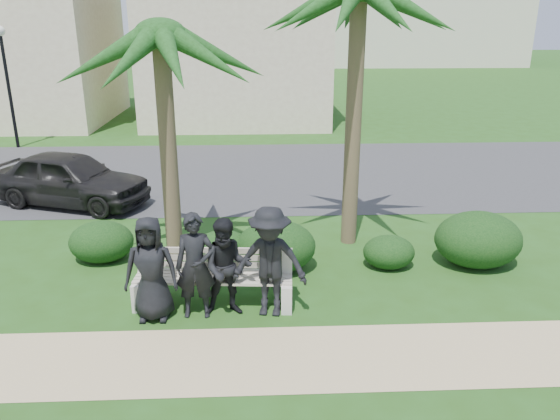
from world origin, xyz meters
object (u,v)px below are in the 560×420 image
(man_b, at_px, (196,266))
(man_c, at_px, (227,268))
(man_d, at_px, (270,262))
(man_a, at_px, (151,269))
(palm_left, at_px, (160,37))
(car_a, at_px, (70,179))
(street_lamp, at_px, (5,66))
(park_bench, at_px, (214,282))

(man_b, height_order, man_c, man_b)
(man_c, relative_size, man_d, 0.89)
(man_a, height_order, man_b, man_b)
(man_b, height_order, man_d, man_d)
(man_c, bearing_deg, man_a, -179.72)
(palm_left, xyz_separation_m, car_a, (-3.07, 3.48, -3.50))
(street_lamp, distance_m, man_d, 15.59)
(man_a, distance_m, man_d, 1.83)
(street_lamp, relative_size, man_a, 2.54)
(street_lamp, xyz_separation_m, palm_left, (7.20, -10.34, 1.24))
(man_a, height_order, man_c, man_a)
(man_a, distance_m, man_b, 0.68)
(man_d, bearing_deg, palm_left, 139.81)
(street_lamp, height_order, man_c, street_lamp)
(man_b, bearing_deg, man_a, -177.64)
(man_c, xyz_separation_m, palm_left, (-1.14, 2.19, 3.38))
(park_bench, height_order, man_c, man_c)
(park_bench, relative_size, man_d, 1.45)
(park_bench, xyz_separation_m, man_c, (0.25, -0.31, 0.40))
(man_b, xyz_separation_m, car_a, (-3.73, 5.70, -0.17))
(man_c, height_order, man_d, man_d)
(man_b, relative_size, man_c, 1.06)
(park_bench, bearing_deg, palm_left, 119.33)
(man_a, xyz_separation_m, man_d, (1.83, 0.04, 0.06))
(palm_left, bearing_deg, man_d, -50.85)
(man_a, height_order, car_a, man_a)
(street_lamp, relative_size, palm_left, 0.83)
(palm_left, bearing_deg, park_bench, -64.63)
(street_lamp, bearing_deg, man_b, -57.98)
(street_lamp, relative_size, man_d, 2.37)
(park_bench, relative_size, man_a, 1.55)
(park_bench, height_order, man_a, man_a)
(man_c, bearing_deg, man_d, -5.85)
(man_c, relative_size, car_a, 0.40)
(palm_left, bearing_deg, street_lamp, 124.85)
(man_b, xyz_separation_m, man_c, (0.49, 0.03, -0.05))
(man_a, distance_m, man_c, 1.17)
(man_c, height_order, car_a, man_c)
(man_d, bearing_deg, man_a, -168.12)
(man_c, distance_m, man_d, 0.67)
(man_d, bearing_deg, man_c, -172.02)
(park_bench, bearing_deg, man_b, -120.86)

